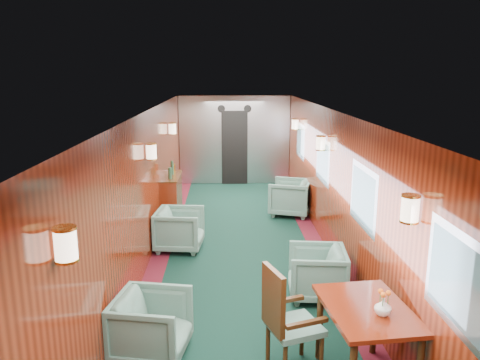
{
  "coord_description": "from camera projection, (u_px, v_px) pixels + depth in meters",
  "views": [
    {
      "loc": [
        -0.26,
        -6.68,
        3.0
      ],
      "look_at": [
        0.0,
        1.31,
        1.15
      ],
      "focal_mm": 35.0,
      "sensor_mm": 36.0,
      "label": 1
    }
  ],
  "objects": [
    {
      "name": "armchair_right_far",
      "position": [
        290.0,
        197.0,
        10.0
      ],
      "size": [
        1.05,
        1.03,
        0.76
      ],
      "primitive_type": "imported",
      "rotation": [
        0.0,
        0.0,
        -1.88
      ],
      "color": "#214D47",
      "rests_on": "ground"
    },
    {
      "name": "flower_vase",
      "position": [
        383.0,
        307.0,
        4.27
      ],
      "size": [
        0.2,
        0.2,
        0.16
      ],
      "primitive_type": "imported",
      "rotation": [
        0.0,
        0.0,
        -0.33
      ],
      "color": "silver",
      "rests_on": "dining_table"
    },
    {
      "name": "wall_sconces",
      "position": [
        242.0,
        151.0,
        7.33
      ],
      "size": [
        2.97,
        7.97,
        0.25
      ],
      "color": "#FFE8C6",
      "rests_on": "ground"
    },
    {
      "name": "dining_table",
      "position": [
        366.0,
        319.0,
        4.47
      ],
      "size": [
        0.88,
        1.17,
        0.82
      ],
      "rotation": [
        0.0,
        0.0,
        0.1
      ],
      "color": "maroon",
      "rests_on": "ground"
    },
    {
      "name": "bulkhead",
      "position": [
        235.0,
        141.0,
        12.68
      ],
      "size": [
        2.98,
        0.17,
        2.39
      ],
      "color": "#B3B6BB",
      "rests_on": "ground"
    },
    {
      "name": "windows_right",
      "position": [
        339.0,
        176.0,
        7.15
      ],
      "size": [
        0.02,
        8.6,
        0.8
      ],
      "color": "#B6B8BE",
      "rests_on": "ground"
    },
    {
      "name": "armchair_right_near",
      "position": [
        317.0,
        273.0,
        6.32
      ],
      "size": [
        0.84,
        0.82,
        0.7
      ],
      "primitive_type": "imported",
      "rotation": [
        0.0,
        0.0,
        -1.67
      ],
      "color": "#214D47",
      "rests_on": "ground"
    },
    {
      "name": "room",
      "position": [
        243.0,
        168.0,
        6.82
      ],
      "size": [
        12.0,
        12.1,
        2.4
      ],
      "color": "black",
      "rests_on": "ground"
    },
    {
      "name": "armchair_left_far",
      "position": [
        180.0,
        229.0,
        8.04
      ],
      "size": [
        0.86,
        0.84,
        0.72
      ],
      "primitive_type": "imported",
      "rotation": [
        0.0,
        0.0,
        1.47
      ],
      "color": "#214D47",
      "rests_on": "ground"
    },
    {
      "name": "credenza",
      "position": [
        172.0,
        199.0,
        9.37
      ],
      "size": [
        0.35,
        1.11,
        1.27
      ],
      "color": "maroon",
      "rests_on": "ground"
    },
    {
      "name": "armchair_left_near",
      "position": [
        152.0,
        326.0,
        5.0
      ],
      "size": [
        0.89,
        0.87,
        0.7
      ],
      "primitive_type": "imported",
      "rotation": [
        0.0,
        0.0,
        1.39
      ],
      "color": "#214D47",
      "rests_on": "ground"
    },
    {
      "name": "side_chair",
      "position": [
        285.0,
        317.0,
        4.66
      ],
      "size": [
        0.64,
        0.66,
        1.14
      ],
      "rotation": [
        0.0,
        0.0,
        0.33
      ],
      "color": "#214D47",
      "rests_on": "ground"
    }
  ]
}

